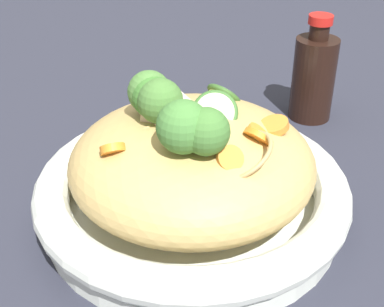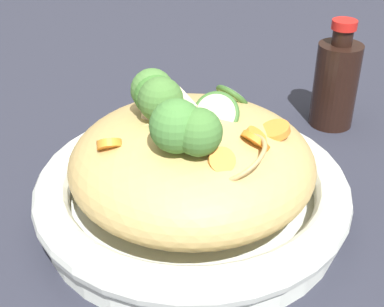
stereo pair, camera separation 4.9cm
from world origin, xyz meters
TOP-DOWN VIEW (x-y plane):
  - ground_plane at (0.00, 0.00)m, footprint 3.00×3.00m
  - serving_bowl at (0.00, 0.00)m, footprint 0.30×0.30m
  - noodle_heap at (0.00, 0.00)m, footprint 0.23×0.23m
  - broccoli_florets at (0.02, -0.02)m, footprint 0.12×0.09m
  - carrot_coins at (0.01, 0.02)m, footprint 0.12×0.17m
  - zucchini_slices at (-0.04, 0.03)m, footprint 0.10×0.06m
  - chicken_chunks at (-0.00, -0.02)m, footprint 0.06×0.05m
  - soy_sauce_bottle at (-0.21, 0.16)m, footprint 0.05×0.05m

SIDE VIEW (x-z plane):
  - ground_plane at x=0.00m, z-range 0.00..0.00m
  - serving_bowl at x=0.00m, z-range 0.00..0.05m
  - soy_sauce_bottle at x=-0.21m, z-range -0.01..0.13m
  - noodle_heap at x=0.00m, z-range 0.01..0.11m
  - carrot_coins at x=0.01m, z-range 0.09..0.12m
  - zucchini_slices at x=-0.04m, z-range 0.08..0.13m
  - chicken_chunks at x=0.00m, z-range 0.10..0.13m
  - broccoli_florets at x=0.02m, z-range 0.10..0.15m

